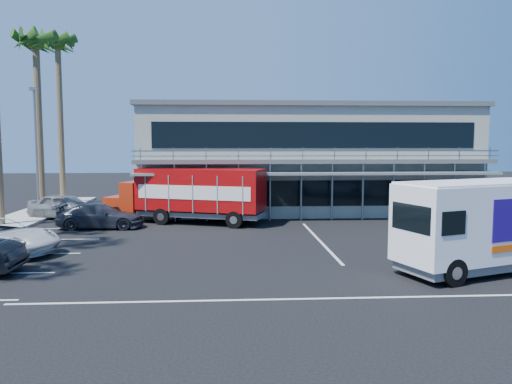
{
  "coord_description": "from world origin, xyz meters",
  "views": [
    {
      "loc": [
        -2.47,
        -20.59,
        4.7
      ],
      "look_at": [
        -1.03,
        3.86,
        2.3
      ],
      "focal_mm": 35.0,
      "sensor_mm": 36.0,
      "label": 1
    }
  ],
  "objects": [
    {
      "name": "light_pole_far",
      "position": [
        -14.2,
        11.0,
        4.5
      ],
      "size": [
        0.5,
        0.25,
        8.09
      ],
      "color": "gray",
      "rests_on": "ground"
    },
    {
      "name": "parked_car_d",
      "position": [
        -9.5,
        7.21,
        0.68
      ],
      "size": [
        4.72,
        2.01,
        1.36
      ],
      "primitive_type": "imported",
      "rotation": [
        0.0,
        0.0,
        1.55
      ],
      "color": "#282C36",
      "rests_on": "ground"
    },
    {
      "name": "palm_f",
      "position": [
        -15.1,
        18.5,
        11.47
      ],
      "size": [
        2.8,
        2.8,
        13.25
      ],
      "color": "brown",
      "rests_on": "ground"
    },
    {
      "name": "palm_e",
      "position": [
        -14.7,
        13.0,
        10.57
      ],
      "size": [
        2.8,
        2.8,
        12.25
      ],
      "color": "brown",
      "rests_on": "ground"
    },
    {
      "name": "red_truck",
      "position": [
        -4.63,
        8.72,
        1.77
      ],
      "size": [
        9.77,
        5.24,
        3.23
      ],
      "rotation": [
        0.0,
        0.0,
        -0.34
      ],
      "color": "#A7260D",
      "rests_on": "ground"
    },
    {
      "name": "parked_car_e",
      "position": [
        -12.5,
        10.8,
        0.79
      ],
      "size": [
        5.0,
        3.24,
        1.58
      ],
      "primitive_type": "imported",
      "rotation": [
        0.0,
        0.0,
        1.25
      ],
      "color": "slate",
      "rests_on": "ground"
    },
    {
      "name": "white_van",
      "position": [
        6.93,
        -3.18,
        1.77
      ],
      "size": [
        7.22,
        4.48,
        3.34
      ],
      "rotation": [
        0.0,
        0.0,
        0.34
      ],
      "color": "white",
      "rests_on": "ground"
    },
    {
      "name": "ground",
      "position": [
        0.0,
        0.0,
        0.0
      ],
      "size": [
        120.0,
        120.0,
        0.0
      ],
      "primitive_type": "plane",
      "color": "black",
      "rests_on": "ground"
    },
    {
      "name": "building",
      "position": [
        3.0,
        14.94,
        3.66
      ],
      "size": [
        22.4,
        12.0,
        7.3
      ],
      "color": "gray",
      "rests_on": "ground"
    }
  ]
}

